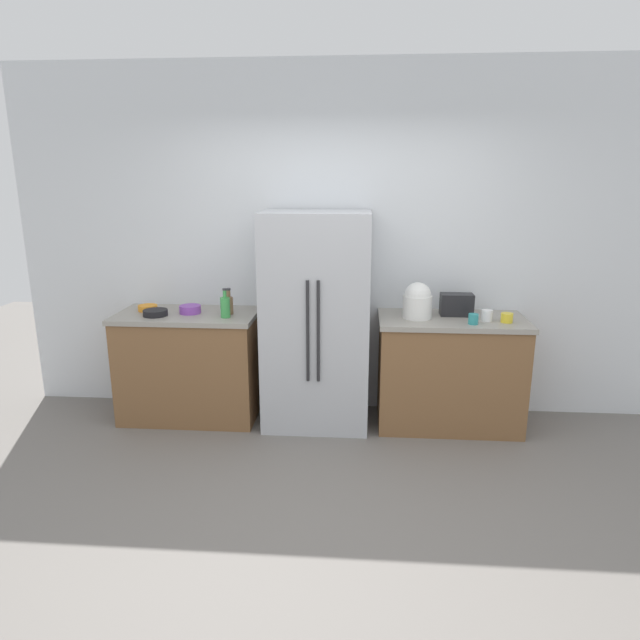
# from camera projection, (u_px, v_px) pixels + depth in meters

# --- Properties ---
(ground_plane) EXTENTS (11.09, 11.09, 0.00)m
(ground_plane) POSITION_uv_depth(u_px,v_px,m) (326.00, 515.00, 3.39)
(ground_plane) COLOR slate
(kitchen_back_panel) EXTENTS (5.55, 0.10, 2.92)m
(kitchen_back_panel) POSITION_uv_depth(u_px,v_px,m) (340.00, 243.00, 4.70)
(kitchen_back_panel) COLOR silver
(kitchen_back_panel) RESTS_ON ground_plane
(counter_left) EXTENTS (1.16, 0.63, 0.91)m
(counter_left) POSITION_uv_depth(u_px,v_px,m) (190.00, 365.00, 4.70)
(counter_left) COLOR brown
(counter_left) RESTS_ON ground_plane
(counter_right) EXTENTS (1.17, 0.63, 0.91)m
(counter_right) POSITION_uv_depth(u_px,v_px,m) (449.00, 372.00, 4.53)
(counter_right) COLOR brown
(counter_right) RESTS_ON ground_plane
(refrigerator) EXTENTS (0.85, 0.66, 1.75)m
(refrigerator) POSITION_uv_depth(u_px,v_px,m) (317.00, 321.00, 4.49)
(refrigerator) COLOR #B2B5BA
(refrigerator) RESTS_ON ground_plane
(toaster) EXTENTS (0.26, 0.14, 0.18)m
(toaster) POSITION_uv_depth(u_px,v_px,m) (457.00, 305.00, 4.48)
(toaster) COLOR black
(toaster) RESTS_ON counter_right
(rice_cooker) EXTENTS (0.23, 0.23, 0.29)m
(rice_cooker) POSITION_uv_depth(u_px,v_px,m) (418.00, 301.00, 4.39)
(rice_cooker) COLOR white
(rice_cooker) RESTS_ON counter_right
(bottle_a) EXTENTS (0.08, 0.08, 0.24)m
(bottle_a) POSITION_uv_depth(u_px,v_px,m) (225.00, 307.00, 4.41)
(bottle_a) COLOR green
(bottle_a) RESTS_ON counter_left
(bottle_b) EXTENTS (0.07, 0.07, 0.21)m
(bottle_b) POSITION_uv_depth(u_px,v_px,m) (229.00, 304.00, 4.53)
(bottle_b) COLOR brown
(bottle_b) RESTS_ON counter_left
(cup_a) EXTENTS (0.08, 0.08, 0.08)m
(cup_a) POSITION_uv_depth(u_px,v_px,m) (473.00, 319.00, 4.22)
(cup_a) COLOR teal
(cup_a) RESTS_ON counter_right
(cup_b) EXTENTS (0.09, 0.09, 0.09)m
(cup_b) POSITION_uv_depth(u_px,v_px,m) (487.00, 316.00, 4.31)
(cup_b) COLOR white
(cup_b) RESTS_ON counter_right
(cup_c) EXTENTS (0.09, 0.09, 0.07)m
(cup_c) POSITION_uv_depth(u_px,v_px,m) (507.00, 318.00, 4.28)
(cup_c) COLOR yellow
(cup_c) RESTS_ON counter_right
(bowl_a) EXTENTS (0.16, 0.16, 0.05)m
(bowl_a) POSITION_uv_depth(u_px,v_px,m) (148.00, 308.00, 4.66)
(bowl_a) COLOR orange
(bowl_a) RESTS_ON counter_left
(bowl_b) EXTENTS (0.20, 0.20, 0.05)m
(bowl_b) POSITION_uv_depth(u_px,v_px,m) (155.00, 313.00, 4.48)
(bowl_b) COLOR black
(bowl_b) RESTS_ON counter_left
(bowl_c) EXTENTS (0.18, 0.18, 0.06)m
(bowl_c) POSITION_uv_depth(u_px,v_px,m) (190.00, 309.00, 4.57)
(bowl_c) COLOR purple
(bowl_c) RESTS_ON counter_left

